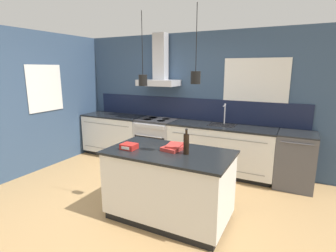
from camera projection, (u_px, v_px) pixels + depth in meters
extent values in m
plane|color=tan|center=(136.00, 204.00, 3.79)|extent=(16.00, 16.00, 0.00)
cube|color=#354C6B|center=(190.00, 100.00, 5.28)|extent=(5.60, 0.06, 2.60)
cube|color=#141C38|center=(189.00, 109.00, 5.28)|extent=(4.42, 0.02, 0.43)
cube|color=white|center=(255.00, 86.00, 4.62)|extent=(1.12, 0.01, 0.96)
cube|color=black|center=(255.00, 86.00, 4.63)|extent=(1.04, 0.01, 0.88)
cube|color=#B5B5BA|center=(158.00, 83.00, 5.24)|extent=(0.80, 0.46, 0.12)
cube|color=#B5B5BA|center=(160.00, 57.00, 5.21)|extent=(0.26, 0.20, 0.90)
cylinder|color=black|center=(142.00, 43.00, 3.20)|extent=(0.01, 0.01, 0.76)
cylinder|color=black|center=(143.00, 80.00, 3.30)|extent=(0.11, 0.11, 0.14)
sphere|color=#F9D18C|center=(143.00, 80.00, 3.30)|extent=(0.06, 0.06, 0.06)
cylinder|color=black|center=(196.00, 38.00, 2.82)|extent=(0.01, 0.01, 0.71)
cylinder|color=black|center=(196.00, 78.00, 2.91)|extent=(0.11, 0.11, 0.14)
sphere|color=#F9D18C|center=(196.00, 78.00, 2.91)|extent=(0.06, 0.06, 0.06)
cube|color=#354C6B|center=(51.00, 100.00, 5.20)|extent=(0.06, 3.80, 2.60)
cube|color=white|center=(45.00, 88.00, 4.99)|extent=(0.01, 0.76, 0.88)
cube|color=black|center=(45.00, 88.00, 5.00)|extent=(0.01, 0.68, 0.80)
cube|color=black|center=(117.00, 152.00, 6.02)|extent=(1.34, 0.56, 0.09)
cube|color=silver|center=(115.00, 134.00, 5.90)|extent=(1.38, 0.62, 0.79)
cube|color=gray|center=(105.00, 124.00, 5.57)|extent=(1.21, 0.01, 0.01)
cube|color=gray|center=(107.00, 149.00, 5.68)|extent=(1.21, 0.01, 0.01)
cube|color=black|center=(114.00, 116.00, 5.81)|extent=(1.40, 0.64, 0.03)
cube|color=black|center=(220.00, 170.00, 4.95)|extent=(1.84, 0.56, 0.09)
cube|color=silver|center=(221.00, 148.00, 4.83)|extent=(1.90, 0.62, 0.79)
cube|color=gray|center=(216.00, 137.00, 4.49)|extent=(1.67, 0.01, 0.01)
cube|color=gray|center=(215.00, 168.00, 4.61)|extent=(1.67, 0.01, 0.01)
cube|color=black|center=(221.00, 126.00, 4.74)|extent=(1.92, 0.64, 0.03)
cube|color=#262628|center=(222.00, 125.00, 4.78)|extent=(0.48, 0.34, 0.01)
cylinder|color=#B5B5BA|center=(225.00, 114.00, 4.85)|extent=(0.02, 0.02, 0.36)
sphere|color=#B5B5BA|center=(225.00, 104.00, 4.81)|extent=(0.03, 0.03, 0.03)
cylinder|color=#B5B5BA|center=(224.00, 106.00, 4.77)|extent=(0.02, 0.12, 0.02)
cube|color=#B5B5BA|center=(157.00, 142.00, 5.43)|extent=(0.78, 0.62, 0.87)
cube|color=black|center=(149.00, 147.00, 5.16)|extent=(0.67, 0.02, 0.44)
cylinder|color=#B5B5BA|center=(148.00, 136.00, 5.09)|extent=(0.58, 0.02, 0.02)
cube|color=#B5B5BA|center=(149.00, 127.00, 5.07)|extent=(0.67, 0.02, 0.07)
cube|color=#2D2D30|center=(157.00, 120.00, 5.33)|extent=(0.78, 0.60, 0.04)
cylinder|color=black|center=(153.00, 118.00, 5.49)|extent=(0.17, 0.17, 0.00)
cylinder|color=black|center=(166.00, 119.00, 5.35)|extent=(0.17, 0.17, 0.00)
cylinder|color=black|center=(148.00, 120.00, 5.30)|extent=(0.17, 0.17, 0.00)
cylinder|color=black|center=(161.00, 121.00, 5.17)|extent=(0.17, 0.17, 0.00)
cube|color=#4C4C51|center=(295.00, 161.00, 4.28)|extent=(0.59, 0.62, 0.89)
cube|color=black|center=(298.00, 134.00, 4.19)|extent=(0.59, 0.62, 0.02)
cylinder|color=#4C4C51|center=(297.00, 144.00, 3.91)|extent=(0.44, 0.02, 0.02)
cube|color=black|center=(169.00, 214.00, 3.45)|extent=(1.46, 0.79, 0.09)
cube|color=silver|center=(169.00, 183.00, 3.35)|extent=(1.52, 0.83, 0.79)
cube|color=black|center=(169.00, 152.00, 3.27)|extent=(1.57, 0.88, 0.03)
cylinder|color=black|center=(186.00, 144.00, 3.13)|extent=(0.07, 0.07, 0.25)
cylinder|color=black|center=(186.00, 132.00, 3.10)|extent=(0.03, 0.03, 0.06)
cylinder|color=#262628|center=(186.00, 129.00, 3.09)|extent=(0.03, 0.03, 0.01)
cube|color=#B2332D|center=(173.00, 148.00, 3.32)|extent=(0.26, 0.31, 0.04)
cube|color=#B2332D|center=(174.00, 145.00, 3.33)|extent=(0.22, 0.28, 0.02)
cube|color=red|center=(129.00, 146.00, 3.35)|extent=(0.19, 0.16, 0.07)
cube|color=white|center=(125.00, 148.00, 3.27)|extent=(0.12, 0.01, 0.03)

